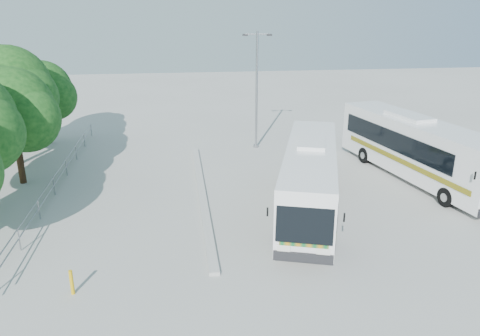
{
  "coord_description": "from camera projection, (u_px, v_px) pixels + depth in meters",
  "views": [
    {
      "loc": [
        -3.41,
        -21.01,
        9.48
      ],
      "look_at": [
        -0.34,
        1.42,
        1.59
      ],
      "focal_mm": 35.0,
      "sensor_mm": 36.0,
      "label": 1
    }
  ],
  "objects": [
    {
      "name": "bollard",
      "position": [
        72.0,
        282.0,
        16.09
      ],
      "size": [
        0.15,
        0.15,
        0.92
      ],
      "primitive_type": "cylinder",
      "rotation": [
        0.0,
        0.0,
        -0.21
      ],
      "color": "#CC9D0C",
      "rests_on": "ground"
    },
    {
      "name": "tree_far_e",
      "position": [
        44.0,
        90.0,
        32.75
      ],
      "size": [
        4.54,
        4.28,
        5.92
      ],
      "color": "#382314",
      "rests_on": "ground"
    },
    {
      "name": "kerb_divider",
      "position": [
        202.0,
        193.0,
        24.76
      ],
      "size": [
        0.4,
        16.0,
        0.15
      ],
      "primitive_type": "cube",
      "color": "#B2B2AD",
      "rests_on": "ground"
    },
    {
      "name": "tree_far_d",
      "position": [
        10.0,
        87.0,
        28.15
      ],
      "size": [
        5.62,
        5.3,
        7.33
      ],
      "color": "#382314",
      "rests_on": "ground"
    },
    {
      "name": "railing",
      "position": [
        58.0,
        175.0,
        25.43
      ],
      "size": [
        0.06,
        22.0,
        1.0
      ],
      "color": "gray",
      "rests_on": "ground"
    },
    {
      "name": "tree_far_c",
      "position": [
        13.0,
        108.0,
        25.02
      ],
      "size": [
        4.97,
        4.69,
        6.49
      ],
      "color": "#382314",
      "rests_on": "ground"
    },
    {
      "name": "coach_main",
      "position": [
        310.0,
        177.0,
        22.34
      ],
      "size": [
        5.57,
        11.43,
        3.13
      ],
      "rotation": [
        0.0,
        0.0,
        -0.31
      ],
      "color": "silver",
      "rests_on": "ground"
    },
    {
      "name": "lamppost",
      "position": [
        257.0,
        85.0,
        31.56
      ],
      "size": [
        1.94,
        0.37,
        7.91
      ],
      "rotation": [
        0.0,
        0.0,
        -0.1
      ],
      "color": "#94959C",
      "rests_on": "ground"
    },
    {
      "name": "ground",
      "position": [
        251.0,
        207.0,
        23.21
      ],
      "size": [
        100.0,
        100.0,
        0.0
      ],
      "primitive_type": "plane",
      "color": "#ACACA7",
      "rests_on": "ground"
    },
    {
      "name": "coach_adjacent",
      "position": [
        417.0,
        148.0,
        26.47
      ],
      "size": [
        4.68,
        12.41,
        3.38
      ],
      "rotation": [
        0.0,
        0.0,
        0.19
      ],
      "color": "silver",
      "rests_on": "ground"
    }
  ]
}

